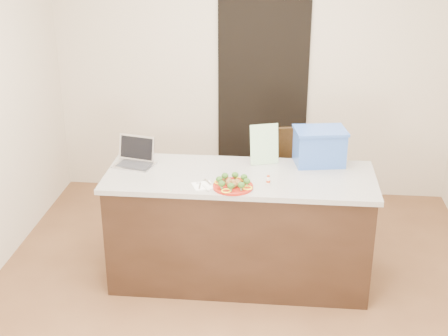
# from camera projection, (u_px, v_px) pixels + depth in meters

# --- Properties ---
(ground) EXTENTS (4.00, 4.00, 0.00)m
(ground) POSITION_uv_depth(u_px,v_px,m) (236.00, 295.00, 4.88)
(ground) COLOR brown
(ground) RESTS_ON ground
(room_shell) EXTENTS (4.00, 4.00, 4.00)m
(room_shell) POSITION_uv_depth(u_px,v_px,m) (238.00, 95.00, 4.25)
(room_shell) COLOR white
(room_shell) RESTS_ON ground
(doorway) EXTENTS (0.90, 0.02, 2.00)m
(doorway) POSITION_uv_depth(u_px,v_px,m) (262.00, 100.00, 6.30)
(doorway) COLOR black
(doorway) RESTS_ON ground
(island) EXTENTS (2.06, 0.76, 0.92)m
(island) POSITION_uv_depth(u_px,v_px,m) (239.00, 228.00, 4.93)
(island) COLOR black
(island) RESTS_ON ground
(plate) EXTENTS (0.30, 0.30, 0.02)m
(plate) POSITION_uv_depth(u_px,v_px,m) (233.00, 186.00, 4.53)
(plate) COLOR maroon
(plate) RESTS_ON island
(meatballs) EXTENTS (0.12, 0.11, 0.04)m
(meatballs) POSITION_uv_depth(u_px,v_px,m) (233.00, 183.00, 4.52)
(meatballs) COLOR brown
(meatballs) RESTS_ON plate
(broccoli) EXTENTS (0.25, 0.25, 0.04)m
(broccoli) POSITION_uv_depth(u_px,v_px,m) (233.00, 180.00, 4.51)
(broccoli) COLOR #1F4312
(broccoli) RESTS_ON plate
(pepper_rings) EXTENTS (0.29, 0.29, 0.01)m
(pepper_rings) POSITION_uv_depth(u_px,v_px,m) (233.00, 185.00, 4.53)
(pepper_rings) COLOR yellow
(pepper_rings) RESTS_ON plate
(napkin) EXTENTS (0.19, 0.19, 0.01)m
(napkin) POSITION_uv_depth(u_px,v_px,m) (203.00, 186.00, 4.56)
(napkin) COLOR white
(napkin) RESTS_ON island
(fork) EXTENTS (0.03, 0.14, 0.00)m
(fork) POSITION_uv_depth(u_px,v_px,m) (200.00, 184.00, 4.57)
(fork) COLOR silver
(fork) RESTS_ON napkin
(knife) EXTENTS (0.08, 0.20, 0.01)m
(knife) POSITION_uv_depth(u_px,v_px,m) (207.00, 186.00, 4.54)
(knife) COLOR silver
(knife) RESTS_ON napkin
(yogurt_bottle) EXTENTS (0.03, 0.03, 0.07)m
(yogurt_bottle) POSITION_uv_depth(u_px,v_px,m) (268.00, 180.00, 4.59)
(yogurt_bottle) COLOR beige
(yogurt_bottle) RESTS_ON island
(laptop) EXTENTS (0.34, 0.31, 0.22)m
(laptop) POSITION_uv_depth(u_px,v_px,m) (135.00, 157.00, 4.94)
(laptop) COLOR #B9B8BE
(laptop) RESTS_ON island
(leaflet) EXTENTS (0.23, 0.12, 0.32)m
(leaflet) POSITION_uv_depth(u_px,v_px,m) (264.00, 144.00, 4.90)
(leaflet) COLOR white
(leaflet) RESTS_ON island
(blue_box) EXTENTS (0.44, 0.35, 0.29)m
(blue_box) POSITION_uv_depth(u_px,v_px,m) (319.00, 146.00, 4.91)
(blue_box) COLOR #3058AF
(blue_box) RESTS_ON island
(chair) EXTENTS (0.57, 0.57, 1.04)m
(chair) POSITION_uv_depth(u_px,v_px,m) (276.00, 181.00, 5.45)
(chair) COLOR #311F0E
(chair) RESTS_ON ground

